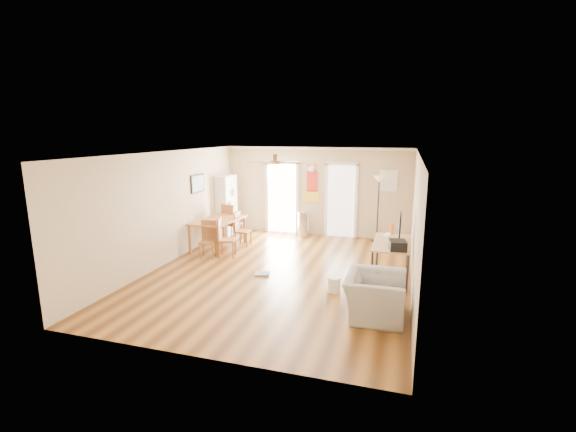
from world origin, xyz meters
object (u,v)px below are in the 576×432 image
(dining_chair_far, at_px, (232,222))
(dining_chair_near, at_px, (208,240))
(bookshelf, at_px, (227,205))
(dining_table, at_px, (218,234))
(wastebasket_a, at_px, (334,284))
(computer_desk, at_px, (391,261))
(torchiere_lamp, at_px, (378,209))
(printer, at_px, (398,245))
(dining_chair_right_a, at_px, (243,230))
(dining_chair_right_b, at_px, (227,238))
(armchair, at_px, (375,296))
(trash_can, at_px, (304,224))

(dining_chair_far, bearing_deg, dining_chair_near, 107.91)
(bookshelf, distance_m, dining_table, 1.53)
(bookshelf, xyz_separation_m, dining_table, (0.40, -1.39, -0.50))
(bookshelf, relative_size, wastebasket_a, 6.07)
(computer_desk, bearing_deg, torchiere_lamp, 99.86)
(dining_chair_far, distance_m, printer, 5.22)
(dining_chair_right_a, height_order, wastebasket_a, dining_chair_right_a)
(printer, bearing_deg, dining_chair_right_b, 157.42)
(dining_chair_right_a, relative_size, dining_chair_near, 1.01)
(dining_table, distance_m, wastebasket_a, 4.04)
(dining_table, height_order, dining_chair_far, dining_chair_far)
(dining_table, relative_size, dining_chair_right_b, 1.62)
(dining_chair_right_b, xyz_separation_m, computer_desk, (3.93, -0.40, -0.08))
(dining_chair_right_b, relative_size, computer_desk, 0.65)
(printer, bearing_deg, dining_chair_far, 142.44)
(torchiere_lamp, xyz_separation_m, armchair, (0.32, -4.74, -0.57))
(dining_chair_near, height_order, trash_can, dining_chair_near)
(bookshelf, height_order, wastebasket_a, bookshelf)
(printer, bearing_deg, dining_table, 151.65)
(torchiere_lamp, bearing_deg, dining_chair_near, -145.02)
(dining_chair_right_b, height_order, printer, printer)
(dining_chair_right_a, bearing_deg, computer_desk, -110.85)
(dining_chair_right_b, distance_m, dining_chair_near, 0.47)
(dining_chair_far, bearing_deg, printer, 165.62)
(dining_chair_far, bearing_deg, armchair, 152.40)
(trash_can, xyz_separation_m, torchiere_lamp, (2.12, 0.02, 0.56))
(trash_can, distance_m, torchiere_lamp, 2.19)
(dining_chair_far, distance_m, armchair, 5.72)
(dining_chair_near, distance_m, dining_chair_far, 1.73)
(dining_chair_near, xyz_separation_m, dining_chair_far, (-0.13, 1.72, 0.07))
(bookshelf, height_order, dining_chair_far, bookshelf)
(dining_chair_right_b, distance_m, computer_desk, 3.95)
(dining_table, distance_m, torchiere_lamp, 4.42)
(dining_chair_right_b, bearing_deg, computer_desk, -110.95)
(dining_chair_right_b, bearing_deg, armchair, -136.11)
(dining_chair_far, xyz_separation_m, wastebasket_a, (3.47, -2.94, -0.37))
(torchiere_lamp, relative_size, armchair, 1.69)
(dining_chair_right_b, xyz_separation_m, armchair, (3.75, -2.26, -0.12))
(dining_chair_far, xyz_separation_m, trash_can, (1.86, 0.95, -0.16))
(dining_table, height_order, wastebasket_a, dining_table)
(dining_chair_right_a, bearing_deg, dining_chair_right_b, 178.82)
(dining_chair_right_b, xyz_separation_m, wastebasket_a, (2.92, -1.43, -0.33))
(dining_chair_right_b, distance_m, armchair, 4.38)
(trash_can, height_order, armchair, trash_can)
(dining_table, height_order, printer, printer)
(dining_chair_right_a, xyz_separation_m, wastebasket_a, (2.92, -2.43, -0.31))
(dining_chair_right_a, distance_m, dining_chair_near, 1.28)
(bookshelf, distance_m, dining_chair_near, 2.34)
(dining_chair_right_a, distance_m, dining_chair_far, 0.75)
(printer, bearing_deg, dining_chair_right_a, 144.88)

